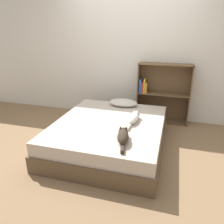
# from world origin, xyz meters

# --- Properties ---
(ground_plane) EXTENTS (8.00, 8.00, 0.00)m
(ground_plane) POSITION_xyz_m (0.00, 0.00, 0.00)
(ground_plane) COLOR #846647
(wall_back) EXTENTS (8.00, 0.06, 2.50)m
(wall_back) POSITION_xyz_m (0.00, 1.40, 1.25)
(wall_back) COLOR silver
(wall_back) RESTS_ON ground_plane
(bed) EXTENTS (1.60, 1.88, 0.42)m
(bed) POSITION_xyz_m (0.00, 0.00, 0.21)
(bed) COLOR brown
(bed) RESTS_ON ground_plane
(pillow) EXTENTS (0.50, 0.32, 0.12)m
(pillow) POSITION_xyz_m (0.03, 0.75, 0.48)
(pillow) COLOR beige
(pillow) RESTS_ON bed
(cat_light) EXTENTS (0.16, 0.52, 0.14)m
(cat_light) POSITION_xyz_m (0.35, 0.10, 0.48)
(cat_light) COLOR beige
(cat_light) RESTS_ON bed
(cat_dark) EXTENTS (0.20, 0.48, 0.15)m
(cat_dark) POSITION_xyz_m (0.33, -0.52, 0.49)
(cat_dark) COLOR #33281E
(cat_dark) RESTS_ON bed
(bookshelf) EXTENTS (0.97, 0.26, 1.12)m
(bookshelf) POSITION_xyz_m (0.66, 1.28, 0.57)
(bookshelf) COLOR brown
(bookshelf) RESTS_ON ground_plane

